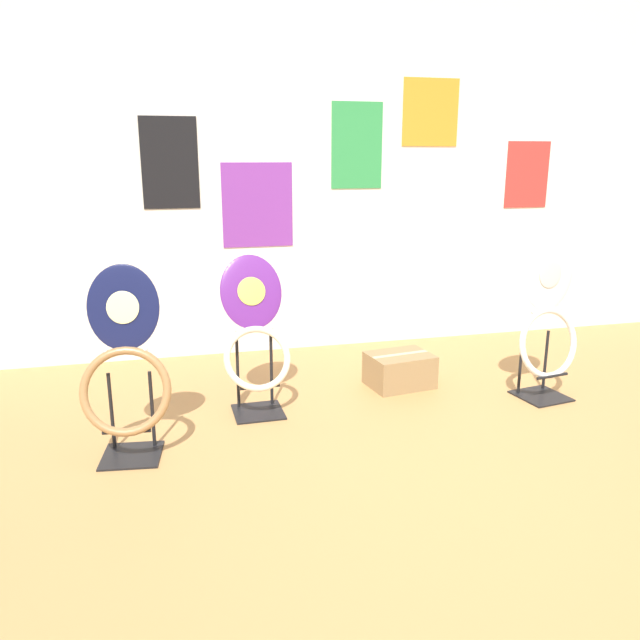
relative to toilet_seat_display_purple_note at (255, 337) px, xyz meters
The scene contains 6 objects.
ground_plane 1.57m from the toilet_seat_display_purple_note, 59.70° to the right, with size 14.00×14.00×0.00m, color #B7844C.
wall_back 1.62m from the toilet_seat_display_purple_note, 56.47° to the left, with size 8.00×0.07×2.60m.
toilet_seat_display_purple_note is the anchor object (origin of this frame).
toilet_seat_display_white_plain 1.73m from the toilet_seat_display_purple_note, ahead, with size 0.44×0.32×0.98m.
toilet_seat_display_navy_moon 0.80m from the toilet_seat_display_purple_note, 148.49° to the right, with size 0.45×0.31×0.93m.
storage_box 1.01m from the toilet_seat_display_purple_note, ahead, with size 0.43×0.35×0.21m.
Camera 1 is at (-1.23, -2.05, 1.43)m, focal length 35.00 mm.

